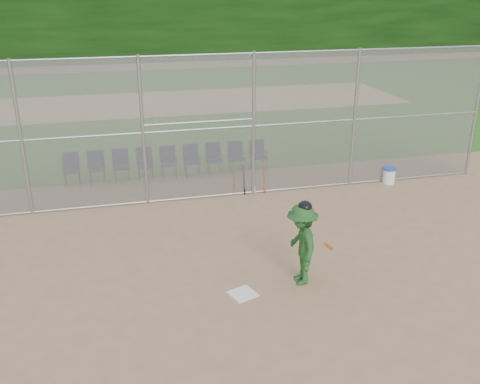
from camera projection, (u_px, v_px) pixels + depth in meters
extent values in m
plane|color=tan|center=(270.00, 288.00, 10.64)|extent=(100.00, 100.00, 0.00)
plane|color=#2A5F1C|center=(166.00, 103.00, 26.89)|extent=(100.00, 100.00, 0.00)
plane|color=tan|center=(166.00, 103.00, 26.89)|extent=(24.00, 24.00, 0.00)
cube|color=gray|center=(218.00, 128.00, 14.42)|extent=(16.00, 0.02, 4.00)
cylinder|color=#9EA3A8|center=(476.00, 112.00, 16.21)|extent=(0.09, 0.09, 4.00)
cylinder|color=#9EA3A8|center=(217.00, 54.00, 13.70)|extent=(16.00, 0.05, 0.05)
cube|color=white|center=(243.00, 294.00, 10.42)|extent=(0.60, 0.60, 0.02)
imported|color=#215322|center=(301.00, 244.00, 10.56)|extent=(0.70, 1.13, 1.69)
ellipsoid|color=black|center=(303.00, 207.00, 10.26)|extent=(0.27, 0.30, 0.23)
cylinder|color=#D05213|center=(328.00, 246.00, 10.25)|extent=(0.49, 0.66, 0.51)
cylinder|color=white|center=(389.00, 176.00, 16.10)|extent=(0.36, 0.36, 0.43)
cylinder|color=#2840AF|center=(390.00, 169.00, 16.01)|extent=(0.38, 0.38, 0.06)
cylinder|color=#D84C14|center=(234.00, 180.00, 15.17)|extent=(0.06, 0.21, 0.85)
cylinder|color=black|center=(244.00, 180.00, 15.24)|extent=(0.06, 0.24, 0.84)
cylinder|color=#B2B2B7|center=(254.00, 179.00, 15.31)|extent=(0.06, 0.27, 0.84)
cylinder|color=#D84C14|center=(264.00, 178.00, 15.38)|extent=(0.06, 0.30, 0.83)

